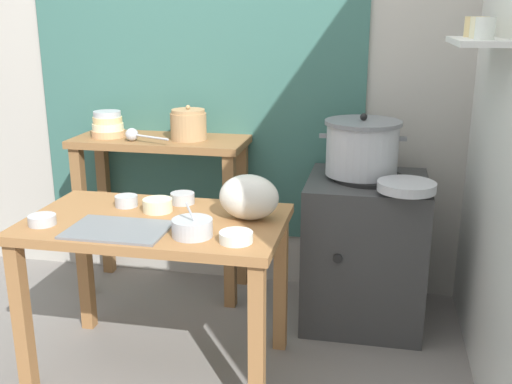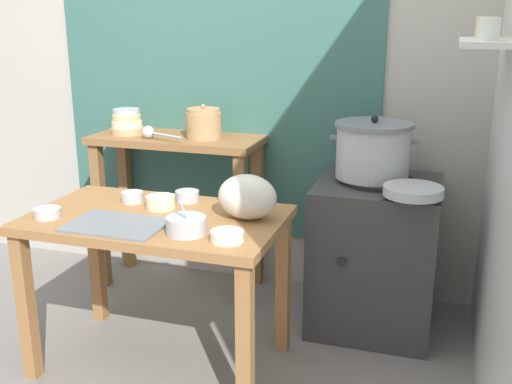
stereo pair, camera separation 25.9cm
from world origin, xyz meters
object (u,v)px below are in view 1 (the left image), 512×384
Objects in this scene: prep_bowl_2 at (183,198)px; prep_bowl_3 at (236,237)px; stove_block at (365,249)px; steamer_pot at (362,148)px; prep_bowl_4 at (126,200)px; prep_bowl_5 at (192,227)px; back_shelf_table at (162,177)px; prep_table at (156,243)px; serving_tray at (118,230)px; ladle at (134,135)px; wide_pan at (407,186)px; prep_bowl_0 at (158,205)px; prep_bowl_1 at (42,219)px; bowl_stack_enamel at (108,125)px; plastic_bag at (249,197)px; clay_pot at (189,125)px.

prep_bowl_2 is 0.56m from prep_bowl_3.
steamer_pot is at bearing 153.38° from stove_block.
prep_bowl_4 is 0.63× the size of prep_bowl_5.
stove_block is 7.05× the size of prep_bowl_2.
back_shelf_table is 1.14m from steamer_pot.
prep_table is 0.23m from serving_tray.
prep_bowl_3 is (0.49, -0.02, 0.02)m from serving_tray.
ladle is at bearing 179.84° from steamer_pot.
prep_table is at bearing -157.48° from wide_pan.
prep_bowl_2 is (0.42, -0.47, -0.19)m from ladle.
prep_table is 1.41× the size of stove_block.
ladle is at bearing 120.43° from prep_bowl_0.
prep_bowl_2 is (0.14, 0.40, 0.02)m from serving_tray.
back_shelf_table is 1.23× the size of stove_block.
prep_bowl_1 is 0.87× the size of prep_bowl_3.
bowl_stack_enamel reaches higher than plastic_bag.
clay_pot is at bearing 108.18° from prep_bowl_5.
bowl_stack_enamel reaches higher than prep_bowl_5.
prep_bowl_1 is at bearing -147.35° from stove_block.
steamer_pot reaches higher than prep_bowl_1.
stove_block is at bearing 37.60° from prep_table.
prep_bowl_1 is 0.39m from prep_bowl_4.
prep_table is at bearing -61.64° from ladle.
steamer_pot is 1.18m from prep_bowl_4.
prep_bowl_5 reaches higher than stove_block.
back_shelf_table is 2.40× the size of serving_tray.
prep_table is 0.89m from clay_pot.
clay_pot is 0.71m from prep_bowl_4.
bowl_stack_enamel is 1.20m from plastic_bag.
prep_bowl_0 is 1.28× the size of prep_bowl_4.
stove_block is at bearing -26.62° from steamer_pot.
ladle is at bearing 124.53° from prep_bowl_5.
back_shelf_table reaches higher than prep_table.
prep_bowl_3 is (-0.48, -0.87, 0.36)m from stove_block.
clay_pot is at bearing 97.13° from prep_table.
prep_bowl_2 is 0.85× the size of prep_bowl_3.
steamer_pot is at bearing 34.68° from prep_bowl_0.
bowl_stack_enamel is at bearing -177.69° from clay_pot.
prep_table is 4.01× the size of ladle.
prep_bowl_1 is 1.03× the size of prep_bowl_2.
prep_table is at bearing -36.57° from prep_bowl_4.
stove_block is 4.84× the size of prep_bowl_5.
prep_bowl_5 is (0.17, -0.40, 0.01)m from prep_bowl_2.
prep_bowl_4 is at bearing 165.67° from prep_bowl_0.
steamer_pot reaches higher than prep_bowl_4.
stove_block reaches higher than prep_table.
wide_pan is at bearing 28.52° from plastic_bag.
prep_bowl_2 is at bearing -149.68° from steamer_pot.
clay_pot is at bearing 71.14° from prep_bowl_1.
prep_bowl_1 is 0.65m from prep_bowl_5.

